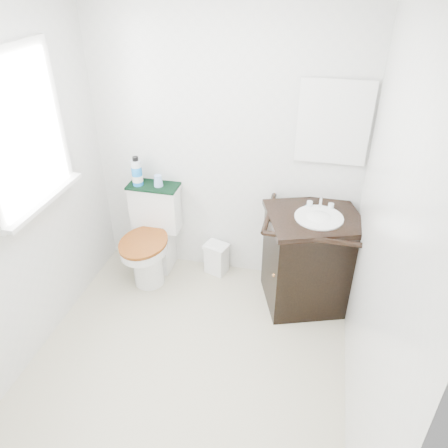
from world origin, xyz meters
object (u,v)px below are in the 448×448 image
at_px(vanity, 310,258).
at_px(cup, 158,181).
at_px(trash_bin, 216,258).
at_px(mouthwash_bottle, 137,172).
at_px(toilet, 153,239).

relative_size(vanity, cup, 9.57).
relative_size(trash_bin, cup, 3.05).
distance_m(trash_bin, mouthwash_bottle, 1.04).
bearing_deg(cup, toilet, -112.76).
height_order(toilet, mouthwash_bottle, mouthwash_bottle).
relative_size(toilet, vanity, 0.88).
bearing_deg(trash_bin, toilet, -166.22).
bearing_deg(cup, mouthwash_bottle, -173.97).
xyz_separation_m(vanity, cup, (-1.31, 0.18, 0.44)).
bearing_deg(mouthwash_bottle, trash_bin, 2.63).
height_order(vanity, trash_bin, vanity).
xyz_separation_m(toilet, mouthwash_bottle, (-0.12, 0.10, 0.59)).
distance_m(toilet, cup, 0.54).
xyz_separation_m(toilet, trash_bin, (0.54, 0.13, -0.21)).
bearing_deg(trash_bin, cup, -178.59).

